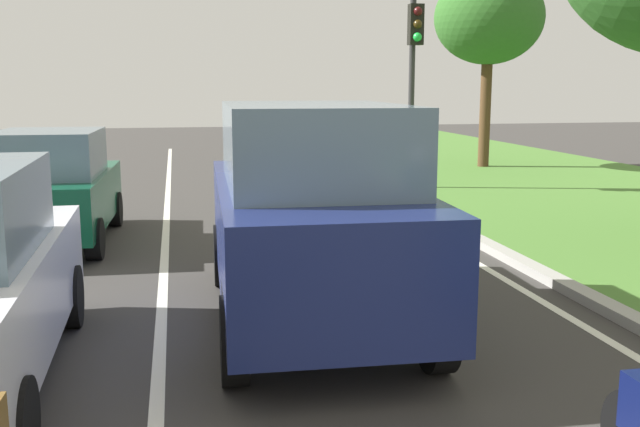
{
  "coord_description": "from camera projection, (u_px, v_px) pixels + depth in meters",
  "views": [
    {
      "loc": [
        -0.48,
        1.67,
        2.48
      ],
      "look_at": [
        0.9,
        8.61,
        1.2
      ],
      "focal_mm": 40.48,
      "sensor_mm": 36.0,
      "label": 1
    }
  ],
  "objects": [
    {
      "name": "traffic_light_near_right",
      "position": [
        414.0,
        59.0,
        16.44
      ],
      "size": [
        0.32,
        0.5,
        4.41
      ],
      "color": "#2D2D2D",
      "rests_on": "ground"
    },
    {
      "name": "lane_line_center",
      "position": [
        166.0,
        231.0,
        12.29
      ],
      "size": [
        0.12,
        32.0,
        0.01
      ],
      "primitive_type": "cube",
      "color": "silver",
      "rests_on": "ground"
    },
    {
      "name": "car_hatchback_far",
      "position": [
        53.0,
        188.0,
        11.17
      ],
      "size": [
        1.83,
        3.75,
        1.78
      ],
      "rotation": [
        0.0,
        0.0,
        -0.03
      ],
      "color": "#0C472D",
      "rests_on": "ground"
    },
    {
      "name": "curb_right",
      "position": [
        433.0,
        217.0,
        13.21
      ],
      "size": [
        0.24,
        48.0,
        0.12
      ],
      "primitive_type": "cube",
      "color": "#9E9B93",
      "rests_on": "ground"
    },
    {
      "name": "car_suv_ahead",
      "position": [
        311.0,
        213.0,
        7.41
      ],
      "size": [
        2.11,
        4.57,
        2.28
      ],
      "rotation": [
        0.0,
        0.0,
        -0.04
      ],
      "color": "navy",
      "rests_on": "ground"
    },
    {
      "name": "lane_line_right_edge",
      "position": [
        407.0,
        221.0,
        13.12
      ],
      "size": [
        0.12,
        32.0,
        0.01
      ],
      "primitive_type": "cube",
      "color": "silver",
      "rests_on": "ground"
    },
    {
      "name": "tree_roadside_far",
      "position": [
        489.0,
        19.0,
        20.62
      ],
      "size": [
        3.12,
        3.12,
        5.67
      ],
      "color": "#4C331E",
      "rests_on": "ground"
    },
    {
      "name": "ground_plane",
      "position": [
        207.0,
        229.0,
        12.43
      ],
      "size": [
        60.0,
        60.0,
        0.0
      ],
      "primitive_type": "plane",
      "color": "#383533"
    }
  ]
}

